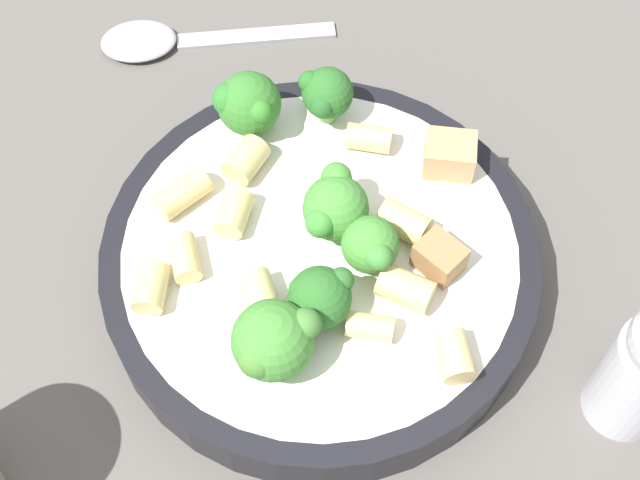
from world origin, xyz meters
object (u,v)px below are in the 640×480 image
object	(u,v)px
broccoli_floret_5	(320,297)
rigatoni_8	(261,301)
rigatoni_2	(246,160)
chicken_chunk_0	(449,155)
rigatoni_0	(369,138)
rigatoni_7	(182,194)
spoon	(170,39)
rigatoni_4	(370,327)
broccoli_floret_3	(334,205)
broccoli_floret_2	(326,94)
rigatoni_6	(151,288)
rigatoni_3	(405,290)
rigatoni_5	(185,258)
broccoli_floret_4	(247,104)
broccoli_floret_1	(273,342)
rigatoni_1	(404,222)
rigatoni_10	(234,213)
pasta_bowl	(320,262)
rigatoni_9	(455,357)
chicken_chunk_1	(440,257)
broccoli_floret_0	(371,245)

from	to	relation	value
broccoli_floret_5	rigatoni_8	world-z (taller)	broccoli_floret_5
rigatoni_2	chicken_chunk_0	world-z (taller)	chicken_chunk_0
rigatoni_0	rigatoni_7	bearing A→B (deg)	143.07
rigatoni_8	spoon	bearing A→B (deg)	50.99
rigatoni_4	rigatoni_7	world-z (taller)	rigatoni_7
rigatoni_0	broccoli_floret_3	bearing A→B (deg)	-167.60
broccoli_floret_2	rigatoni_6	distance (m)	0.14
rigatoni_3	rigatoni_5	xyz separation A→B (m)	(-0.04, 0.10, -0.00)
broccoli_floret_4	rigatoni_8	world-z (taller)	broccoli_floret_4
broccoli_floret_5	broccoli_floret_3	bearing A→B (deg)	24.61
broccoli_floret_1	rigatoni_7	size ratio (longest dim) A/B	1.39
rigatoni_1	rigatoni_2	distance (m)	0.09
broccoli_floret_2	rigatoni_10	world-z (taller)	broccoli_floret_2
broccoli_floret_1	broccoli_floret_4	world-z (taller)	broccoli_floret_1
rigatoni_2	rigatoni_4	world-z (taller)	rigatoni_2
broccoli_floret_5	rigatoni_6	distance (m)	0.09
rigatoni_8	broccoli_floret_4	bearing A→B (deg)	38.16
broccoli_floret_3	spoon	xyz separation A→B (m)	(0.08, 0.17, -0.05)
rigatoni_0	rigatoni_4	xyz separation A→B (m)	(-0.10, -0.06, -0.00)
broccoli_floret_3	broccoli_floret_4	world-z (taller)	broccoli_floret_4
pasta_bowl	rigatoni_2	xyz separation A→B (m)	(0.02, 0.06, 0.02)
rigatoni_5	rigatoni_9	world-z (taller)	rigatoni_9
broccoli_floret_3	rigatoni_9	world-z (taller)	broccoli_floret_3
rigatoni_10	rigatoni_9	bearing A→B (deg)	-93.90
broccoli_floret_2	rigatoni_5	world-z (taller)	broccoli_floret_2
broccoli_floret_5	spoon	world-z (taller)	broccoli_floret_5
chicken_chunk_0	chicken_chunk_1	world-z (taller)	chicken_chunk_0
rigatoni_1	rigatoni_4	distance (m)	0.06
rigatoni_1	rigatoni_7	distance (m)	0.12
broccoli_floret_1	broccoli_floret_2	bearing A→B (deg)	23.17
rigatoni_9	spoon	xyz separation A→B (m)	(0.11, 0.26, -0.04)
broccoli_floret_2	rigatoni_10	size ratio (longest dim) A/B	1.50
rigatoni_10	rigatoni_8	bearing A→B (deg)	-129.90
rigatoni_5	chicken_chunk_0	distance (m)	0.15
broccoli_floret_0	rigatoni_1	xyz separation A→B (m)	(0.03, -0.00, -0.01)
rigatoni_3	chicken_chunk_1	size ratio (longest dim) A/B	1.18
rigatoni_3	broccoli_floret_2	bearing A→B (deg)	51.37
broccoli_floret_3	rigatoni_7	distance (m)	0.08
broccoli_floret_3	rigatoni_6	distance (m)	0.10
broccoli_floret_0	rigatoni_6	bearing A→B (deg)	132.12
spoon	rigatoni_8	bearing A→B (deg)	-129.01
broccoli_floret_2	rigatoni_9	xyz separation A→B (m)	(-0.09, -0.13, -0.01)
rigatoni_6	rigatoni_7	bearing A→B (deg)	21.53
rigatoni_8	rigatoni_6	bearing A→B (deg)	115.06
broccoli_floret_3	chicken_chunk_0	xyz separation A→B (m)	(0.07, -0.03, -0.01)
chicken_chunk_0	chicken_chunk_1	size ratio (longest dim) A/B	1.19
spoon	rigatoni_0	bearing A→B (deg)	-97.82
broccoli_floret_5	rigatoni_7	bearing A→B (deg)	80.19
broccoli_floret_0	rigatoni_9	bearing A→B (deg)	-112.05
pasta_bowl	chicken_chunk_0	world-z (taller)	chicken_chunk_0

